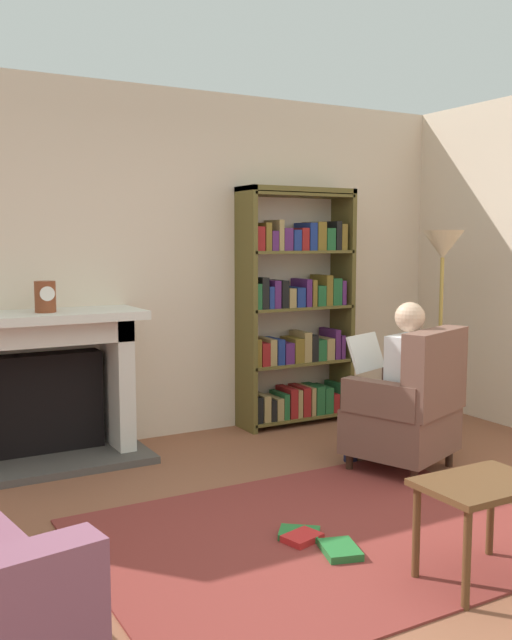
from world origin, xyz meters
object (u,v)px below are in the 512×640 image
(armchair_reading, at_px, (410,409))
(side_table, at_px, (481,497))
(bookshelf, at_px, (296,311))
(seated_reader, at_px, (395,378))
(mantel_clock, at_px, (45,297))
(fireplace, at_px, (39,383))
(floor_lamp, at_px, (442,263))

(armchair_reading, xyz_separation_m, side_table, (-0.77, -1.35, -0.03))
(bookshelf, bearing_deg, seated_reader, -91.79)
(mantel_clock, bearing_deg, side_table, -63.52)
(armchair_reading, distance_m, seated_reader, 0.23)
(bookshelf, distance_m, side_table, 2.93)
(seated_reader, relative_size, side_table, 2.04)
(seated_reader, distance_m, side_table, 1.64)
(bookshelf, xyz_separation_m, seated_reader, (-0.04, -1.32, -0.33))
(fireplace, relative_size, floor_lamp, 0.89)
(bookshelf, bearing_deg, mantel_clock, -176.29)
(bookshelf, height_order, floor_lamp, bookshelf)
(seated_reader, height_order, floor_lamp, floor_lamp)
(mantel_clock, xyz_separation_m, seated_reader, (2.04, -1.18, -0.55))
(seated_reader, height_order, side_table, seated_reader)
(side_table, height_order, floor_lamp, floor_lamp)
(bookshelf, xyz_separation_m, side_table, (-0.77, -2.77, -0.56))
(fireplace, height_order, side_table, fireplace)
(side_table, bearing_deg, fireplace, 116.36)
(side_table, bearing_deg, bookshelf, 74.48)
(armchair_reading, relative_size, floor_lamp, 0.60)
(mantel_clock, relative_size, bookshelf, 0.11)
(mantel_clock, distance_m, side_table, 3.04)
(fireplace, height_order, floor_lamp, floor_lamp)
(fireplace, xyz_separation_m, bookshelf, (2.13, 0.03, 0.39))
(fireplace, xyz_separation_m, mantel_clock, (0.04, -0.10, 0.60))
(fireplace, bearing_deg, floor_lamp, -16.24)
(armchair_reading, distance_m, side_table, 1.55)
(bookshelf, bearing_deg, floor_lamp, -48.54)
(mantel_clock, distance_m, seated_reader, 2.42)
(fireplace, relative_size, bookshelf, 0.73)
(mantel_clock, distance_m, bookshelf, 2.10)
(fireplace, distance_m, side_table, 3.06)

